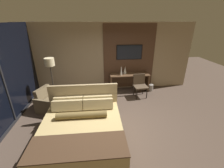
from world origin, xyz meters
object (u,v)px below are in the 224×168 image
object	(u,v)px
desk_chair	(140,84)
vase_short	(125,70)
desk	(129,79)
tv	(129,52)
armchair_by_window	(52,102)
floor_lamp	(50,65)
bed	(82,130)
waste_bin	(151,87)
vase_tall	(121,70)

from	to	relation	value
desk_chair	vase_short	xyz separation A→B (m)	(-0.49, 0.66, 0.37)
desk	tv	bearing A→B (deg)	90.00
armchair_by_window	floor_lamp	world-z (taller)	floor_lamp
vase_short	tv	bearing A→B (deg)	36.79
bed	tv	size ratio (longest dim) A/B	1.95
desk	waste_bin	world-z (taller)	desk
desk	armchair_by_window	world-z (taller)	armchair_by_window
desk	armchair_by_window	size ratio (longest dim) A/B	1.48
desk_chair	floor_lamp	xyz separation A→B (m)	(-3.33, -0.01, 0.84)
floor_lamp	waste_bin	distance (m)	4.17
bed	desk_chair	distance (m)	3.12
desk	vase_short	bearing A→B (deg)	155.21
armchair_by_window	waste_bin	size ratio (longest dim) A/B	4.01
floor_lamp	waste_bin	xyz separation A→B (m)	(3.96, 0.42, -1.23)
desk_chair	waste_bin	xyz separation A→B (m)	(0.62, 0.41, -0.39)
floor_lamp	vase_short	bearing A→B (deg)	13.26
floor_lamp	vase_short	xyz separation A→B (m)	(2.84, 0.67, -0.47)
bed	tv	world-z (taller)	tv
tv	vase_short	xyz separation A→B (m)	(-0.18, -0.13, -0.72)
armchair_by_window	vase_short	xyz separation A→B (m)	(2.76, 1.33, 0.65)
desk_chair	armchair_by_window	bearing A→B (deg)	-173.53
waste_bin	tv	bearing A→B (deg)	157.92
bed	floor_lamp	world-z (taller)	floor_lamp
armchair_by_window	desk	bearing A→B (deg)	-47.18
waste_bin	vase_tall	bearing A→B (deg)	177.37
desk	armchair_by_window	distance (m)	3.20
tv	desk	bearing A→B (deg)	-90.00
desk	floor_lamp	bearing A→B (deg)	-168.96
bed	vase_tall	xyz separation A→B (m)	(1.40, 2.79, 0.59)
desk_chair	vase_short	bearing A→B (deg)	121.28
bed	desk_chair	xyz separation A→B (m)	(2.09, 2.32, 0.18)
vase_short	armchair_by_window	bearing A→B (deg)	-154.24
floor_lamp	waste_bin	size ratio (longest dim) A/B	5.86
desk	vase_short	distance (m)	0.44
desk	waste_bin	size ratio (longest dim) A/B	5.93
armchair_by_window	vase_tall	size ratio (longest dim) A/B	2.83
bed	vase_short	bearing A→B (deg)	61.80
vase_short	waste_bin	xyz separation A→B (m)	(1.11, -0.25, -0.76)
tv	vase_short	size ratio (longest dim) A/B	3.45
armchair_by_window	vase_tall	xyz separation A→B (m)	(2.56, 1.14, 0.69)
vase_short	waste_bin	world-z (taller)	vase_short
tv	armchair_by_window	size ratio (longest dim) A/B	0.96
desk	tv	world-z (taller)	tv
floor_lamp	bed	bearing A→B (deg)	-61.59
floor_lamp	vase_short	distance (m)	2.96
desk	vase_short	size ratio (longest dim) A/B	5.32
vase_tall	armchair_by_window	bearing A→B (deg)	-155.95
vase_short	vase_tall	bearing A→B (deg)	-136.40
tv	waste_bin	bearing A→B (deg)	-22.08
bed	waste_bin	size ratio (longest dim) A/B	7.49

